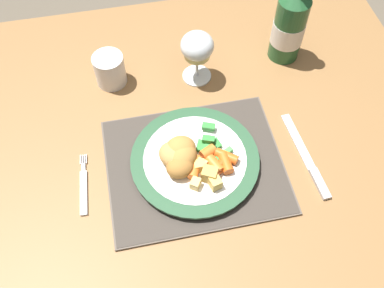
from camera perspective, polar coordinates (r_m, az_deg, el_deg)
ground_plane at (r=1.60m, az=-2.55°, el=-13.55°), size 6.00×6.00×0.00m
dining_table at (r=1.02m, az=-3.91°, el=-1.27°), size 1.25×0.85×0.74m
placemat at (r=0.88m, az=0.39°, el=-2.90°), size 0.36×0.30×0.01m
dinner_plate at (r=0.87m, az=0.39°, el=-2.17°), size 0.26×0.26×0.02m
breaded_croquettes at (r=0.84m, az=-1.71°, el=-1.56°), size 0.10×0.10×0.04m
green_beans_pile at (r=0.87m, az=2.56°, el=-0.28°), size 0.07×0.09×0.02m
glazed_carrots at (r=0.85m, az=2.99°, el=-2.45°), size 0.11×0.08×0.02m
fork at (r=0.88m, az=-14.24°, el=-5.73°), size 0.02×0.14×0.01m
table_knife at (r=0.92m, az=15.29°, el=-2.34°), size 0.03×0.22×0.01m
wine_glass at (r=0.97m, az=0.69°, el=12.64°), size 0.07×0.07×0.13m
bottle at (r=1.04m, az=12.92°, el=15.44°), size 0.08×0.08×0.27m
roast_potatoes at (r=0.83m, az=1.94°, el=-4.11°), size 0.06×0.07×0.03m
drinking_cup at (r=1.01m, az=-10.93°, el=9.78°), size 0.07×0.07×0.08m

